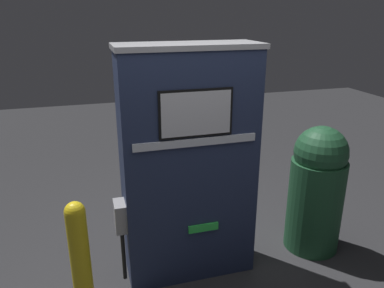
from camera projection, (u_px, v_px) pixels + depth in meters
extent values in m
plane|color=#2D2D30|center=(195.00, 281.00, 3.25)|extent=(14.00, 14.00, 0.00)
cube|color=#232D4C|center=(189.00, 221.00, 3.28)|extent=(1.09, 0.41, 0.96)
cube|color=#232D4C|center=(188.00, 113.00, 2.95)|extent=(1.09, 0.41, 0.99)
cube|color=#99999E|center=(188.00, 46.00, 2.78)|extent=(1.12, 0.44, 0.04)
cube|color=black|center=(196.00, 114.00, 2.74)|extent=(0.57, 0.01, 0.36)
cube|color=silver|center=(196.00, 114.00, 2.74)|extent=(0.53, 0.01, 0.33)
cube|color=silver|center=(196.00, 142.00, 2.81)|extent=(0.96, 0.02, 0.06)
cube|color=#33D84C|center=(203.00, 228.00, 3.08)|extent=(0.26, 0.02, 0.06)
cube|color=#99999E|center=(120.00, 216.00, 2.98)|extent=(0.09, 0.18, 0.24)
cylinder|color=black|center=(124.00, 256.00, 3.04)|extent=(0.03, 0.03, 0.43)
cylinder|color=yellow|center=(81.00, 268.00, 2.70)|extent=(0.14, 0.14, 0.93)
sphere|color=yellow|center=(75.00, 212.00, 2.55)|extent=(0.14, 0.14, 0.14)
cylinder|color=#1E4C2D|center=(315.00, 205.00, 3.60)|extent=(0.52, 0.52, 0.91)
sphere|color=#1E4C2D|center=(321.00, 152.00, 3.42)|extent=(0.49, 0.49, 0.49)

